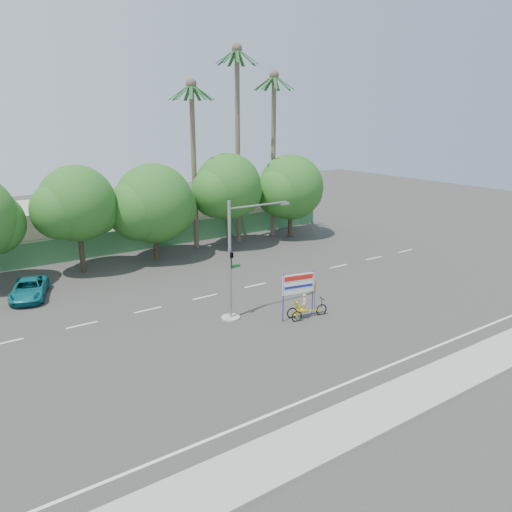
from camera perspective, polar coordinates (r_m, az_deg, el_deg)
ground at (r=28.04m, az=5.87°, el=-8.61°), size 120.00×120.00×0.00m
sidewalk_near at (r=23.50m, az=18.15°, el=-14.40°), size 50.00×2.40×0.12m
fence at (r=45.32m, az=-11.94°, el=2.09°), size 38.00×0.08×2.00m
building_left at (r=46.76m, az=-25.56°, el=2.53°), size 12.00×8.00×4.00m
building_right at (r=52.50m, az=-5.86°, el=5.13°), size 14.00×8.00×3.60m
tree_left at (r=39.06m, az=-19.82°, el=5.37°), size 6.66×5.60×8.07m
tree_center at (r=41.05m, az=-11.65°, el=5.62°), size 7.62×6.40×7.85m
tree_right at (r=44.09m, az=-3.26°, el=7.64°), size 6.90×5.80×8.36m
tree_far_right at (r=48.14m, az=3.94°, el=7.62°), size 7.38×6.20×7.94m
palm_tall at (r=45.99m, az=-2.12°, el=14.54°), size 3.73×3.79×17.45m
palm_mid at (r=48.29m, az=2.01°, el=13.35°), size 3.73×3.79×15.45m
palm_short at (r=43.81m, az=-7.18°, el=12.26°), size 3.73×3.79×14.45m
traffic_signal at (r=28.76m, az=-2.46°, el=-1.65°), size 4.72×1.10×7.00m
trike_billboard at (r=29.31m, az=5.31°, el=-4.97°), size 2.93×1.00×2.93m
pickup_truck at (r=35.74m, az=-24.51°, el=-3.45°), size 3.36×4.86×1.23m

